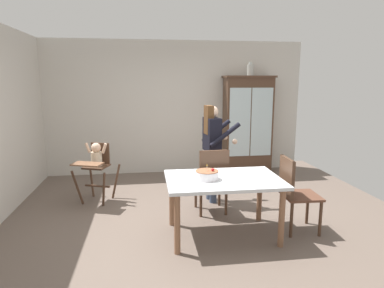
{
  "coord_description": "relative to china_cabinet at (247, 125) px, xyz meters",
  "views": [
    {
      "loc": [
        -0.65,
        -4.24,
        1.9
      ],
      "look_at": [
        0.07,
        0.7,
        0.95
      ],
      "focal_mm": 31.16,
      "sensor_mm": 36.0,
      "label": 1
    }
  ],
  "objects": [
    {
      "name": "birthday_cake",
      "position": [
        -1.39,
        -2.84,
        -0.21
      ],
      "size": [
        0.28,
        0.28,
        0.19
      ],
      "color": "white",
      "rests_on": "dining_table"
    },
    {
      "name": "china_cabinet",
      "position": [
        0.0,
        0.0,
        0.0
      ],
      "size": [
        1.02,
        0.48,
        2.0
      ],
      "color": "#4C3323",
      "rests_on": "ground_plane"
    },
    {
      "name": "dining_table",
      "position": [
        -1.18,
        -2.81,
        -0.36
      ],
      "size": [
        1.39,
        0.95,
        0.74
      ],
      "color": "silver",
      "rests_on": "ground_plane"
    },
    {
      "name": "dining_chair_right_end",
      "position": [
        -0.27,
        -2.82,
        -0.45
      ],
      "size": [
        0.46,
        0.46,
        0.96
      ],
      "rotation": [
        0.0,
        0.0,
        1.52
      ],
      "color": "#4C3323",
      "rests_on": "ground_plane"
    },
    {
      "name": "wall_back",
      "position": [
        -1.47,
        0.26,
        0.34
      ],
      "size": [
        5.32,
        0.06,
        2.7
      ],
      "primitive_type": "cube",
      "color": "beige",
      "rests_on": "ground_plane"
    },
    {
      "name": "adult_person",
      "position": [
        -1.07,
        -1.6,
        -0.04
      ],
      "size": [
        0.55,
        0.53,
        1.53
      ],
      "rotation": [
        0.0,
        0.0,
        1.7
      ],
      "color": "#3D4C6B",
      "rests_on": "ground_plane"
    },
    {
      "name": "ceramic_vase",
      "position": [
        0.03,
        0.0,
        1.11
      ],
      "size": [
        0.13,
        0.13,
        0.27
      ],
      "color": "#B2B7B2",
      "rests_on": "china_cabinet"
    },
    {
      "name": "dining_chair_far_side",
      "position": [
        -1.18,
        -2.13,
        -0.45
      ],
      "size": [
        0.46,
        0.46,
        0.96
      ],
      "rotation": [
        0.0,
        0.0,
        3.18
      ],
      "color": "#4C3323",
      "rests_on": "ground_plane"
    },
    {
      "name": "high_chair_with_toddler",
      "position": [
        -2.88,
        -1.36,
        -0.35
      ],
      "size": [
        0.74,
        0.81,
        0.95
      ],
      "rotation": [
        0.0,
        0.0,
        -0.35
      ],
      "color": "#4C3323",
      "rests_on": "ground_plane"
    },
    {
      "name": "ground_plane",
      "position": [
        -1.47,
        -2.37,
        -1.01
      ],
      "size": [
        6.24,
        6.24,
        0.0
      ],
      "primitive_type": "plane",
      "color": "#66564C"
    }
  ]
}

